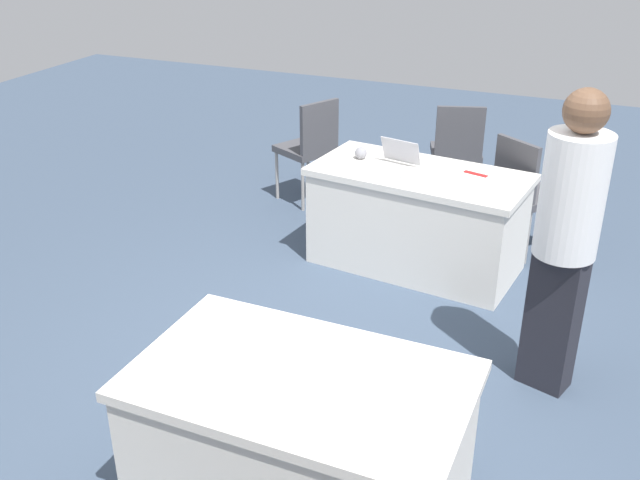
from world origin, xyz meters
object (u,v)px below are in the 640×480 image
(scissors_red, at_px, (476,174))
(yarn_ball, at_px, (361,153))
(table_mid_left, at_px, (301,446))
(person_presenter, at_px, (567,231))
(chair_tucked_right, at_px, (310,144))
(chair_tucked_left, at_px, (457,147))
(table_foreground, at_px, (417,219))
(chair_near_front, at_px, (525,188))
(laptop_silver, at_px, (394,164))

(scissors_red, bearing_deg, yarn_ball, -164.35)
(table_mid_left, xyz_separation_m, person_presenter, (-0.92, -1.46, 0.61))
(chair_tucked_right, bearing_deg, chair_tucked_left, -44.12)
(table_foreground, height_order, person_presenter, person_presenter)
(table_mid_left, bearing_deg, table_foreground, -85.39)
(chair_near_front, relative_size, yarn_ball, 10.17)
(chair_near_front, relative_size, laptop_silver, 2.55)
(chair_tucked_left, bearing_deg, yarn_ball, -129.86)
(chair_tucked_left, bearing_deg, table_mid_left, -104.55)
(chair_near_front, xyz_separation_m, chair_tucked_right, (1.96, -0.29, 0.02))
(table_foreground, bearing_deg, chair_tucked_right, -34.37)
(chair_near_front, xyz_separation_m, scissors_red, (0.31, 0.47, 0.23))
(table_mid_left, relative_size, person_presenter, 0.83)
(table_mid_left, distance_m, person_presenter, 1.83)
(person_presenter, distance_m, yarn_ball, 2.07)
(chair_near_front, bearing_deg, chair_tucked_right, -153.43)
(table_foreground, distance_m, scissors_red, 0.56)
(chair_tucked_right, xyz_separation_m, laptop_silver, (-1.06, 0.88, 0.25))
(table_foreground, relative_size, laptop_silver, 4.46)
(yarn_ball, bearing_deg, scissors_red, -179.65)
(scissors_red, bearing_deg, table_foreground, -150.54)
(laptop_silver, distance_m, scissors_red, 0.60)
(chair_tucked_right, relative_size, scissors_red, 5.42)
(chair_tucked_right, relative_size, yarn_ball, 10.42)
(person_presenter, height_order, scissors_red, person_presenter)
(chair_tucked_left, xyz_separation_m, laptop_silver, (0.19, 1.32, 0.26))
(chair_near_front, relative_size, person_presenter, 0.54)
(chair_near_front, distance_m, yarn_ball, 1.32)
(table_foreground, distance_m, person_presenter, 1.73)
(person_presenter, bearing_deg, table_mid_left, 75.53)
(scissors_red, bearing_deg, person_presenter, -44.34)
(person_presenter, bearing_deg, chair_near_front, -58.38)
(table_foreground, xyz_separation_m, scissors_red, (-0.39, -0.10, 0.39))
(table_mid_left, bearing_deg, yarn_ball, -75.36)
(table_foreground, height_order, scissors_red, scissors_red)
(laptop_silver, xyz_separation_m, yarn_ball, (0.30, -0.11, 0.01))
(laptop_silver, distance_m, yarn_ball, 0.32)
(table_foreground, bearing_deg, person_presenter, 134.22)
(chair_near_front, distance_m, person_presenter, 1.84)
(chair_tucked_left, xyz_separation_m, chair_tucked_right, (1.25, 0.44, 0.01))
(table_mid_left, height_order, laptop_silver, laptop_silver)
(chair_near_front, bearing_deg, chair_tucked_left, 169.30)
(chair_tucked_left, distance_m, chair_tucked_right, 1.32)
(chair_tucked_left, bearing_deg, table_foreground, -107.33)
(laptop_silver, bearing_deg, table_mid_left, 111.80)
(table_foreground, distance_m, chair_near_front, 0.91)
(chair_tucked_right, bearing_deg, scissors_red, -88.27)
(chair_tucked_right, bearing_deg, table_foreground, -97.88)
(chair_near_front, height_order, scissors_red, chair_near_front)
(yarn_ball, bearing_deg, table_foreground, 169.39)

